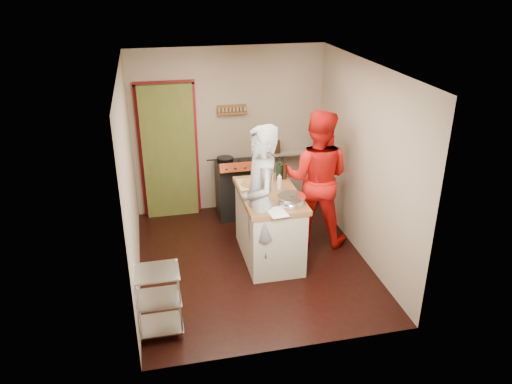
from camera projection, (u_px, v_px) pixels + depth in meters
floor at (253, 261)px, 6.78m from camera, size 3.50×3.50×0.00m
back_wall at (188, 143)px, 7.77m from camera, size 3.00×0.44×2.60m
left_wall at (130, 183)px, 5.95m from camera, size 0.04×3.50×2.60m
right_wall at (364, 163)px, 6.54m from camera, size 0.04×3.50×2.60m
ceiling at (252, 66)px, 5.70m from camera, size 3.00×3.50×0.02m
stove at (237, 189)px, 7.87m from camera, size 0.60×0.63×1.00m
wire_shelving at (158, 299)px, 5.28m from camera, size 0.48×0.40×0.80m
island at (269, 224)px, 6.68m from camera, size 0.75×1.37×1.27m
person_stripe at (260, 204)px, 6.12m from camera, size 0.48×0.73×1.99m
person_red at (317, 178)px, 6.93m from camera, size 1.17×1.07×1.94m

